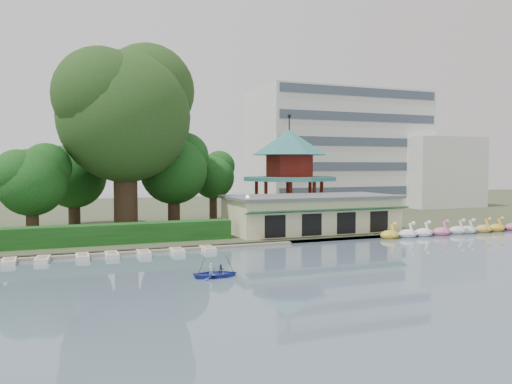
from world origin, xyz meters
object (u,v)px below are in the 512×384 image
boathouse (311,213)px  rowboat_with_passengers (216,271)px  pavilion (289,166)px  dock (105,253)px  big_tree (126,107)px

boathouse → rowboat_with_passengers: boathouse is taller
boathouse → pavilion: bearing=78.7°
dock → big_tree: (3.19, 11.02, 13.57)m
dock → big_tree: big_tree is taller
dock → pavilion: bearing=31.7°
pavilion → rowboat_with_passengers: size_ratio=3.08×
boathouse → dock: bearing=-167.8°
dock → pavilion: 29.14m
pavilion → rowboat_with_passengers: pavilion is taller
big_tree → rowboat_with_passengers: bearing=-82.1°
dock → rowboat_with_passengers: (6.32, -11.52, 0.31)m
dock → boathouse: boathouse is taller
rowboat_with_passengers → boathouse: bearing=46.1°
rowboat_with_passengers → pavilion: bearing=56.1°
big_tree → boathouse: bearing=-18.4°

